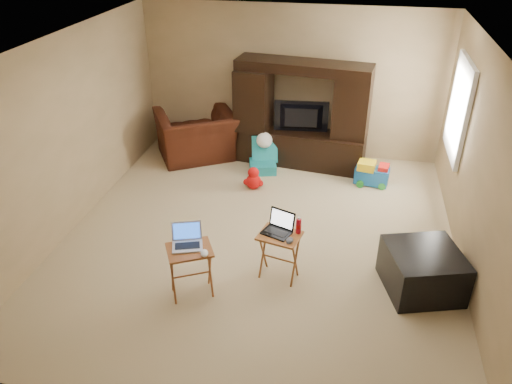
% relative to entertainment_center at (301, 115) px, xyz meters
% --- Properties ---
extents(floor, '(5.50, 5.50, 0.00)m').
position_rel_entertainment_center_xyz_m(floor, '(-0.24, -2.29, -0.87)').
color(floor, beige).
rests_on(floor, ground).
extents(ceiling, '(5.50, 5.50, 0.00)m').
position_rel_entertainment_center_xyz_m(ceiling, '(-0.24, -2.29, 1.63)').
color(ceiling, silver).
rests_on(ceiling, ground).
extents(wall_back, '(5.00, 0.00, 5.00)m').
position_rel_entertainment_center_xyz_m(wall_back, '(-0.24, 0.46, 0.38)').
color(wall_back, tan).
rests_on(wall_back, ground).
extents(wall_front, '(5.00, 0.00, 5.00)m').
position_rel_entertainment_center_xyz_m(wall_front, '(-0.24, -5.04, 0.38)').
color(wall_front, tan).
rests_on(wall_front, ground).
extents(wall_left, '(0.00, 5.50, 5.50)m').
position_rel_entertainment_center_xyz_m(wall_left, '(-2.74, -2.29, 0.38)').
color(wall_left, tan).
rests_on(wall_left, ground).
extents(wall_right, '(0.00, 5.50, 5.50)m').
position_rel_entertainment_center_xyz_m(wall_right, '(2.26, -2.29, 0.38)').
color(wall_right, tan).
rests_on(wall_right, ground).
extents(window_pane, '(0.00, 1.20, 1.20)m').
position_rel_entertainment_center_xyz_m(window_pane, '(2.24, -0.74, 0.53)').
color(window_pane, white).
rests_on(window_pane, ground).
extents(window_frame, '(0.06, 1.14, 1.34)m').
position_rel_entertainment_center_xyz_m(window_frame, '(2.22, -0.74, 0.53)').
color(window_frame, white).
rests_on(window_frame, ground).
extents(entertainment_center, '(2.17, 0.78, 1.73)m').
position_rel_entertainment_center_xyz_m(entertainment_center, '(0.00, 0.00, 0.00)').
color(entertainment_center, black).
rests_on(entertainment_center, floor).
extents(television, '(0.89, 0.20, 0.51)m').
position_rel_entertainment_center_xyz_m(television, '(0.00, -0.04, -0.04)').
color(television, black).
rests_on(television, entertainment_center).
extents(recliner, '(1.63, 1.58, 0.81)m').
position_rel_entertainment_center_xyz_m(recliner, '(-1.77, -0.11, -0.46)').
color(recliner, '#411A0E').
rests_on(recliner, floor).
extents(child_rocker, '(0.53, 0.57, 0.56)m').
position_rel_entertainment_center_xyz_m(child_rocker, '(-0.55, -0.41, -0.59)').
color(child_rocker, '#177A82').
rests_on(child_rocker, floor).
extents(plush_toy, '(0.32, 0.27, 0.36)m').
position_rel_entertainment_center_xyz_m(plush_toy, '(-0.58, -1.01, -0.69)').
color(plush_toy, red).
rests_on(plush_toy, floor).
extents(push_toy, '(0.57, 0.45, 0.39)m').
position_rel_entertainment_center_xyz_m(push_toy, '(1.19, -0.50, -0.67)').
color(push_toy, '#1660B5').
rests_on(push_toy, floor).
extents(ottoman, '(0.98, 0.98, 0.50)m').
position_rel_entertainment_center_xyz_m(ottoman, '(1.75, -2.91, -0.62)').
color(ottoman, black).
rests_on(ottoman, floor).
extents(tray_table_left, '(0.60, 0.56, 0.62)m').
position_rel_entertainment_center_xyz_m(tray_table_left, '(-0.76, -3.51, -0.56)').
color(tray_table_left, brown).
rests_on(tray_table_left, floor).
extents(tray_table_right, '(0.53, 0.46, 0.59)m').
position_rel_entertainment_center_xyz_m(tray_table_right, '(0.14, -3.03, -0.57)').
color(tray_table_right, '#A65F28').
rests_on(tray_table_right, floor).
extents(laptop_left, '(0.39, 0.36, 0.24)m').
position_rel_entertainment_center_xyz_m(laptop_left, '(-0.79, -3.48, -0.13)').
color(laptop_left, '#BABABF').
rests_on(laptop_left, tray_table_left).
extents(laptop_right, '(0.38, 0.35, 0.24)m').
position_rel_entertainment_center_xyz_m(laptop_right, '(0.10, -3.01, -0.15)').
color(laptop_right, black).
rests_on(laptop_right, tray_table_right).
extents(mouse_left, '(0.11, 0.14, 0.05)m').
position_rel_entertainment_center_xyz_m(mouse_left, '(-0.57, -3.58, -0.22)').
color(mouse_left, silver).
rests_on(mouse_left, tray_table_left).
extents(mouse_right, '(0.10, 0.13, 0.05)m').
position_rel_entertainment_center_xyz_m(mouse_right, '(0.27, -3.15, -0.25)').
color(mouse_right, '#3B3A3F').
rests_on(mouse_right, tray_table_right).
extents(water_bottle, '(0.06, 0.06, 0.18)m').
position_rel_entertainment_center_xyz_m(water_bottle, '(0.34, -2.95, -0.18)').
color(water_bottle, red).
rests_on(water_bottle, tray_table_right).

